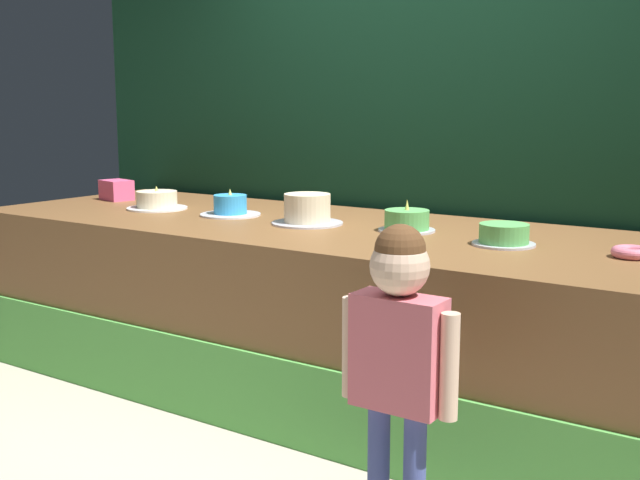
# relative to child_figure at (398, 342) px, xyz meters

# --- Properties ---
(ground_plane) EXTENTS (12.00, 12.00, 0.00)m
(ground_plane) POSITION_rel_child_figure_xyz_m (-0.81, 0.41, -0.68)
(ground_plane) COLOR #BCB29E
(stage_platform) EXTENTS (4.15, 1.29, 0.84)m
(stage_platform) POSITION_rel_child_figure_xyz_m (-0.81, 1.04, -0.27)
(stage_platform) COLOR brown
(stage_platform) RESTS_ON ground_plane
(curtain_backdrop) EXTENTS (4.79, 0.08, 3.19)m
(curtain_backdrop) POSITION_rel_child_figure_xyz_m (-0.81, 1.78, 0.91)
(curtain_backdrop) COLOR #113823
(curtain_backdrop) RESTS_ON ground_plane
(child_figure) EXTENTS (0.41, 0.19, 1.06)m
(child_figure) POSITION_rel_child_figure_xyz_m (0.00, 0.00, 0.00)
(child_figure) COLOR #3F4C8C
(child_figure) RESTS_ON ground_plane
(pink_box) EXTENTS (0.22, 0.18, 0.12)m
(pink_box) POSITION_rel_child_figure_xyz_m (-2.57, 1.15, 0.22)
(pink_box) COLOR #F0598C
(pink_box) RESTS_ON stage_platform
(donut) EXTENTS (0.15, 0.15, 0.04)m
(donut) POSITION_rel_child_figure_xyz_m (0.45, 1.01, 0.18)
(donut) COLOR pink
(donut) RESTS_ON stage_platform
(cake_far_left) EXTENTS (0.33, 0.33, 0.13)m
(cake_far_left) POSITION_rel_child_figure_xyz_m (-2.07, 1.00, 0.20)
(cake_far_left) COLOR white
(cake_far_left) RESTS_ON stage_platform
(cake_left) EXTENTS (0.32, 0.32, 0.14)m
(cake_left) POSITION_rel_child_figure_xyz_m (-1.56, 1.03, 0.20)
(cake_left) COLOR silver
(cake_left) RESTS_ON stage_platform
(cake_center_left) EXTENTS (0.35, 0.35, 0.15)m
(cake_center_left) POSITION_rel_child_figure_xyz_m (-1.06, 1.01, 0.22)
(cake_center_left) COLOR silver
(cake_center_left) RESTS_ON stage_platform
(cake_center_right) EXTENTS (0.26, 0.26, 0.15)m
(cake_center_right) POSITION_rel_child_figure_xyz_m (-0.55, 1.09, 0.20)
(cake_center_right) COLOR silver
(cake_center_right) RESTS_ON stage_platform
(cake_right) EXTENTS (0.26, 0.26, 0.09)m
(cake_right) POSITION_rel_child_figure_xyz_m (-0.05, 0.99, 0.20)
(cake_right) COLOR silver
(cake_right) RESTS_ON stage_platform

